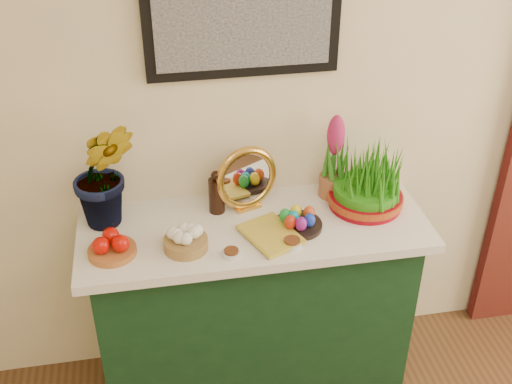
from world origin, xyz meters
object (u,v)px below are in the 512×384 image
sideboard (254,309)px  hyacinth_green (102,157)px  book (252,242)px  wheatgrass_sabzeh (367,183)px  mirror (247,179)px

sideboard → hyacinth_green: bearing=169.1°
book → hyacinth_green: bearing=132.0°
wheatgrass_sabzeh → hyacinth_green: bearing=176.5°
hyacinth_green → wheatgrass_sabzeh: bearing=0.4°
mirror → wheatgrass_sabzeh: 0.49m
mirror → book: mirror is taller
mirror → wheatgrass_sabzeh: mirror is taller
book → wheatgrass_sabzeh: bearing=-2.7°
mirror → book: (-0.03, -0.27, -0.12)m
mirror → sideboard: bearing=-86.8°
wheatgrass_sabzeh → book: bearing=-160.0°
book → mirror: bearing=61.6°
hyacinth_green → wheatgrass_sabzeh: size_ratio=1.94×
sideboard → hyacinth_green: 0.96m
sideboard → wheatgrass_sabzeh: (0.48, 0.04, 0.58)m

